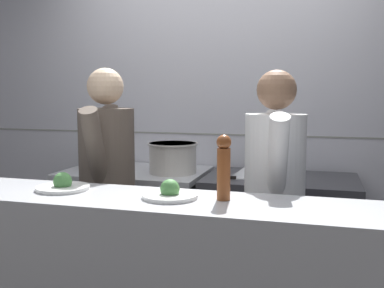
{
  "coord_description": "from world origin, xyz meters",
  "views": [
    {
      "loc": [
        0.77,
        -1.99,
        1.47
      ],
      "look_at": [
        0.0,
        0.71,
        1.15
      ],
      "focal_mm": 42.0,
      "sensor_mm": 36.0,
      "label": 1
    }
  ],
  "objects_px": {
    "pepper_mill": "(224,166)",
    "chef_sous": "(274,202)",
    "sauce_pot": "(173,157)",
    "stock_pot": "(104,153)",
    "chef_head_cook": "(108,189)",
    "plated_dish_appetiser": "(63,185)",
    "oven_range": "(137,229)",
    "plated_dish_dessert": "(170,193)",
    "mixing_bowl_steel": "(248,170)",
    "chefs_knife": "(244,178)"
  },
  "relations": [
    {
      "from": "plated_dish_dessert",
      "to": "mixing_bowl_steel",
      "type": "bearing_deg",
      "value": 81.8
    },
    {
      "from": "chefs_knife",
      "to": "sauce_pot",
      "type": "bearing_deg",
      "value": 169.4
    },
    {
      "from": "stock_pot",
      "to": "chef_sous",
      "type": "height_order",
      "value": "chef_sous"
    },
    {
      "from": "sauce_pot",
      "to": "chefs_knife",
      "type": "height_order",
      "value": "sauce_pot"
    },
    {
      "from": "plated_dish_appetiser",
      "to": "chef_head_cook",
      "type": "relative_size",
      "value": 0.16
    },
    {
      "from": "stock_pot",
      "to": "chef_head_cook",
      "type": "distance_m",
      "value": 0.71
    },
    {
      "from": "mixing_bowl_steel",
      "to": "chefs_knife",
      "type": "distance_m",
      "value": 0.11
    },
    {
      "from": "oven_range",
      "to": "stock_pot",
      "type": "height_order",
      "value": "stock_pot"
    },
    {
      "from": "oven_range",
      "to": "plated_dish_dessert",
      "type": "xyz_separation_m",
      "value": [
        0.67,
        -1.19,
        0.58
      ]
    },
    {
      "from": "sauce_pot",
      "to": "pepper_mill",
      "type": "xyz_separation_m",
      "value": [
        0.61,
        -1.13,
        0.14
      ]
    },
    {
      "from": "oven_range",
      "to": "pepper_mill",
      "type": "relative_size",
      "value": 3.61
    },
    {
      "from": "sauce_pot",
      "to": "oven_range",
      "type": "bearing_deg",
      "value": 172.63
    },
    {
      "from": "mixing_bowl_steel",
      "to": "chefs_knife",
      "type": "xyz_separation_m",
      "value": [
        -0.01,
        -0.11,
        -0.04
      ]
    },
    {
      "from": "stock_pot",
      "to": "plated_dish_appetiser",
      "type": "xyz_separation_m",
      "value": [
        0.37,
        -1.15,
        0.01
      ]
    },
    {
      "from": "sauce_pot",
      "to": "plated_dish_dessert",
      "type": "height_order",
      "value": "sauce_pot"
    },
    {
      "from": "chefs_knife",
      "to": "pepper_mill",
      "type": "bearing_deg",
      "value": -85.79
    },
    {
      "from": "stock_pot",
      "to": "chef_head_cook",
      "type": "height_order",
      "value": "chef_head_cook"
    },
    {
      "from": "sauce_pot",
      "to": "plated_dish_appetiser",
      "type": "relative_size",
      "value": 1.39
    },
    {
      "from": "mixing_bowl_steel",
      "to": "sauce_pot",
      "type": "bearing_deg",
      "value": -179.09
    },
    {
      "from": "sauce_pot",
      "to": "plated_dish_dessert",
      "type": "distance_m",
      "value": 1.21
    },
    {
      "from": "stock_pot",
      "to": "pepper_mill",
      "type": "relative_size",
      "value": 1.05
    },
    {
      "from": "oven_range",
      "to": "chef_head_cook",
      "type": "height_order",
      "value": "chef_head_cook"
    },
    {
      "from": "sauce_pot",
      "to": "chef_head_cook",
      "type": "xyz_separation_m",
      "value": [
        -0.21,
        -0.6,
        -0.12
      ]
    },
    {
      "from": "oven_range",
      "to": "plated_dish_dessert",
      "type": "distance_m",
      "value": 1.49
    },
    {
      "from": "mixing_bowl_steel",
      "to": "stock_pot",
      "type": "bearing_deg",
      "value": 179.65
    },
    {
      "from": "plated_dish_dessert",
      "to": "chef_head_cook",
      "type": "relative_size",
      "value": 0.15
    },
    {
      "from": "pepper_mill",
      "to": "chef_sous",
      "type": "xyz_separation_m",
      "value": [
        0.17,
        0.54,
        -0.27
      ]
    },
    {
      "from": "stock_pot",
      "to": "chefs_knife",
      "type": "height_order",
      "value": "stock_pot"
    },
    {
      "from": "pepper_mill",
      "to": "chef_sous",
      "type": "relative_size",
      "value": 0.18
    },
    {
      "from": "mixing_bowl_steel",
      "to": "chef_head_cook",
      "type": "distance_m",
      "value": 0.97
    },
    {
      "from": "chef_sous",
      "to": "plated_dish_appetiser",
      "type": "bearing_deg",
      "value": -159.1
    },
    {
      "from": "sauce_pot",
      "to": "stock_pot",
      "type": "bearing_deg",
      "value": 178.42
    },
    {
      "from": "oven_range",
      "to": "plated_dish_appetiser",
      "type": "bearing_deg",
      "value": -83.96
    },
    {
      "from": "mixing_bowl_steel",
      "to": "plated_dish_dessert",
      "type": "bearing_deg",
      "value": -98.2
    },
    {
      "from": "sauce_pot",
      "to": "chef_sous",
      "type": "distance_m",
      "value": 0.98
    },
    {
      "from": "oven_range",
      "to": "pepper_mill",
      "type": "height_order",
      "value": "pepper_mill"
    },
    {
      "from": "chefs_knife",
      "to": "chef_head_cook",
      "type": "distance_m",
      "value": 0.89
    },
    {
      "from": "stock_pot",
      "to": "pepper_mill",
      "type": "bearing_deg",
      "value": -44.82
    },
    {
      "from": "plated_dish_dessert",
      "to": "plated_dish_appetiser",
      "type": "bearing_deg",
      "value": 177.96
    },
    {
      "from": "sauce_pot",
      "to": "chef_head_cook",
      "type": "distance_m",
      "value": 0.65
    },
    {
      "from": "sauce_pot",
      "to": "plated_dish_appetiser",
      "type": "bearing_deg",
      "value": -98.89
    },
    {
      "from": "oven_range",
      "to": "pepper_mill",
      "type": "distance_m",
      "value": 1.64
    },
    {
      "from": "chef_head_cook",
      "to": "plated_dish_appetiser",
      "type": "bearing_deg",
      "value": -95.43
    },
    {
      "from": "oven_range",
      "to": "plated_dish_appetiser",
      "type": "height_order",
      "value": "plated_dish_appetiser"
    },
    {
      "from": "oven_range",
      "to": "plated_dish_dessert",
      "type": "relative_size",
      "value": 4.14
    },
    {
      "from": "oven_range",
      "to": "plated_dish_appetiser",
      "type": "relative_size",
      "value": 4.05
    },
    {
      "from": "chef_head_cook",
      "to": "chef_sous",
      "type": "xyz_separation_m",
      "value": [
        0.99,
        0.01,
        -0.01
      ]
    },
    {
      "from": "oven_range",
      "to": "pepper_mill",
      "type": "xyz_separation_m",
      "value": [
        0.91,
        -1.17,
        0.7
      ]
    },
    {
      "from": "plated_dish_appetiser",
      "to": "chef_sous",
      "type": "xyz_separation_m",
      "value": [
        0.95,
        0.54,
        -0.14
      ]
    },
    {
      "from": "plated_dish_appetiser",
      "to": "plated_dish_dessert",
      "type": "bearing_deg",
      "value": -2.04
    }
  ]
}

